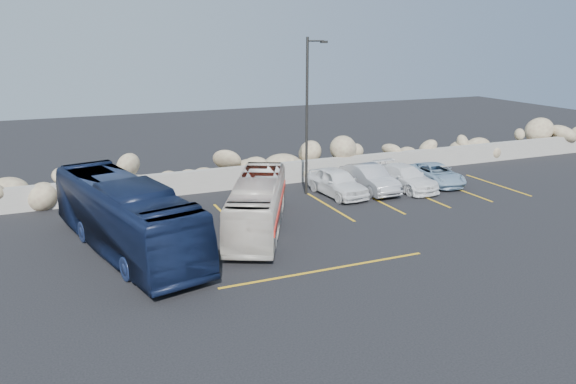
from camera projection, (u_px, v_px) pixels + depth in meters
name	position (u px, v px, depth m)	size (l,w,h in m)	color
ground	(354.00, 267.00, 20.21)	(90.00, 90.00, 0.00)	black
seawall	(246.00, 177.00, 30.69)	(60.00, 0.40, 1.20)	gray
riprap_pile	(238.00, 160.00, 31.57)	(54.00, 2.80, 2.60)	#9A8065
parking_lines	(381.00, 210.00, 26.90)	(18.16, 9.36, 0.01)	gold
lamppost	(308.00, 112.00, 28.44)	(1.14, 0.18, 8.00)	#292825
vintage_bus	(258.00, 204.00, 23.84)	(1.91, 8.16, 2.27)	silver
tour_coach	(125.00, 216.00, 21.42)	(2.37, 10.15, 2.83)	#101A38
car_a	(337.00, 182.00, 29.15)	(1.67, 4.16, 1.42)	white
car_b	(370.00, 178.00, 29.93)	(1.47, 4.22, 1.39)	#AAAAAF
car_c	(405.00, 177.00, 30.41)	(1.77, 4.36, 1.26)	white
car_d	(436.00, 174.00, 31.45)	(1.86, 4.04, 1.12)	#89A8C2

